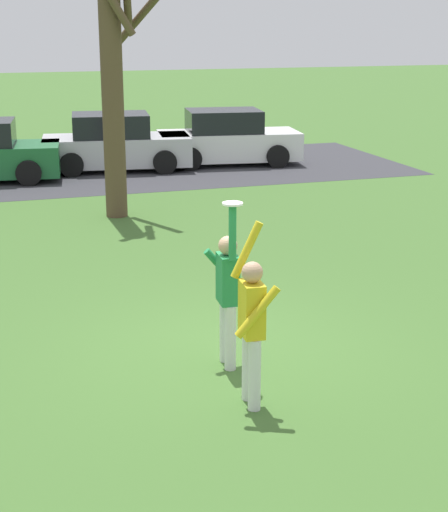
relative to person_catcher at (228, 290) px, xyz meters
name	(u,v)px	position (x,y,z in m)	size (l,w,h in m)	color
ground_plane	(225,350)	(0.11, 0.46, -0.98)	(120.00, 120.00, 0.00)	#426B2D
person_catcher	(228,290)	(0.00, 0.00, 0.00)	(0.49, 0.56, 2.08)	silver
person_defender	(252,321)	(-0.08, -1.09, 0.00)	(0.49, 0.57, 2.04)	silver
frisbee_disc	(233,204)	(-0.02, -0.22, 1.11)	(0.24, 0.24, 0.02)	white
parked_car_silver	(115,144)	(1.17, 13.94, -0.25)	(4.31, 2.46, 1.59)	#BCBCC1
parked_car_white	(227,139)	(4.51, 13.92, -0.25)	(4.31, 2.46, 1.59)	white
parking_strip	(46,175)	(-0.81, 13.70, -0.98)	(20.48, 6.40, 0.01)	#38383D
bare_tree_tall	(114,85)	(0.19, 8.30, 1.83)	(1.41, 1.55, 5.33)	brown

